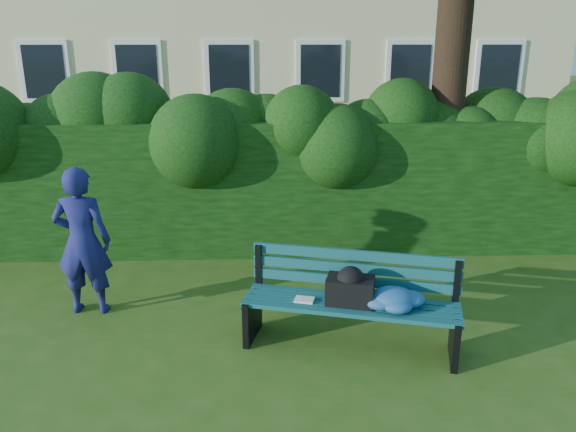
{
  "coord_description": "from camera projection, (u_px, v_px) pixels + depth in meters",
  "views": [
    {
      "loc": [
        -0.22,
        -5.31,
        2.83
      ],
      "look_at": [
        0.0,
        0.6,
        0.95
      ],
      "focal_mm": 35.0,
      "sensor_mm": 36.0,
      "label": 1
    }
  ],
  "objects": [
    {
      "name": "ground",
      "position": [
        290.0,
        319.0,
        5.92
      ],
      "size": [
        80.0,
        80.0,
        0.0
      ],
      "primitive_type": "plane",
      "color": "#305714",
      "rests_on": "ground"
    },
    {
      "name": "hedge",
      "position": [
        284.0,
        185.0,
        7.74
      ],
      "size": [
        10.0,
        1.0,
        1.8
      ],
      "color": "black",
      "rests_on": "ground"
    },
    {
      "name": "park_bench",
      "position": [
        361.0,
        298.0,
        5.24
      ],
      "size": [
        2.08,
        1.04,
        0.89
      ],
      "rotation": [
        0.0,
        0.0,
        -0.25
      ],
      "color": "#0F4A4E",
      "rests_on": "ground"
    },
    {
      "name": "man_reading",
      "position": [
        83.0,
        241.0,
        5.86
      ],
      "size": [
        0.59,
        0.39,
        1.6
      ],
      "primitive_type": "imported",
      "rotation": [
        0.0,
        0.0,
        3.13
      ],
      "color": "navy",
      "rests_on": "ground"
    }
  ]
}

